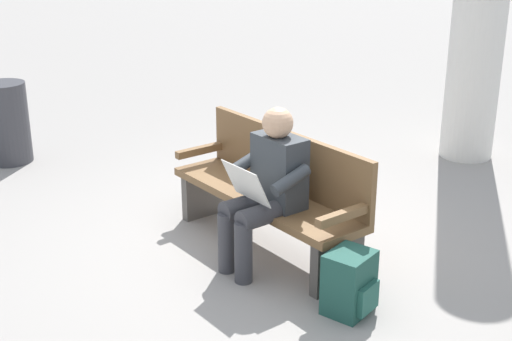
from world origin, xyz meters
TOP-DOWN VIEW (x-y plane):
  - ground_plane at (0.00, 0.00)m, footprint 40.00×40.00m
  - bench_near at (0.01, -0.07)m, footprint 1.84×0.65m
  - person_seated at (-0.25, 0.14)m, footprint 0.60×0.60m
  - backpack at (-1.08, 0.04)m, footprint 0.36×0.37m
  - trash_bin at (3.09, 1.14)m, footprint 0.46×0.46m

SIDE VIEW (x-z plane):
  - ground_plane at x=0.00m, z-range 0.00..0.00m
  - backpack at x=-1.08m, z-range 0.00..0.42m
  - trash_bin at x=3.09m, z-range 0.00..0.83m
  - bench_near at x=0.01m, z-range 0.01..0.91m
  - person_seated at x=-0.25m, z-range 0.04..1.22m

